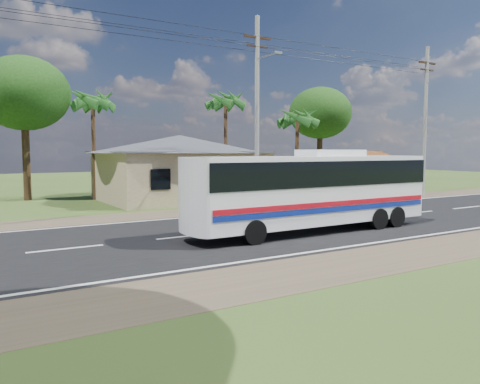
{
  "coord_description": "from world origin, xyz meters",
  "views": [
    {
      "loc": [
        -12.03,
        -16.38,
        3.32
      ],
      "look_at": [
        -1.49,
        1.0,
        1.54
      ],
      "focal_mm": 35.0,
      "sensor_mm": 36.0,
      "label": 1
    }
  ],
  "objects_px": {
    "coach_bus": "(314,185)",
    "person": "(370,191)",
    "motorcycle": "(370,194)",
    "waiting_shed": "(356,159)"
  },
  "relations": [
    {
      "from": "coach_bus",
      "to": "person",
      "type": "relative_size",
      "value": 6.43
    },
    {
      "from": "waiting_shed",
      "to": "motorcycle",
      "type": "distance_m",
      "value": 3.45
    },
    {
      "from": "person",
      "to": "coach_bus",
      "type": "bearing_deg",
      "value": 49.44
    },
    {
      "from": "motorcycle",
      "to": "person",
      "type": "bearing_deg",
      "value": 133.2
    },
    {
      "from": "person",
      "to": "motorcycle",
      "type": "bearing_deg",
      "value": -118.43
    },
    {
      "from": "coach_bus",
      "to": "motorcycle",
      "type": "relative_size",
      "value": 6.63
    },
    {
      "from": "coach_bus",
      "to": "motorcycle",
      "type": "height_order",
      "value": "coach_bus"
    },
    {
      "from": "coach_bus",
      "to": "person",
      "type": "distance_m",
      "value": 11.01
    },
    {
      "from": "coach_bus",
      "to": "motorcycle",
      "type": "distance_m",
      "value": 13.96
    },
    {
      "from": "coach_bus",
      "to": "motorcycle",
      "type": "xyz_separation_m",
      "value": [
        11.51,
        7.75,
        -1.5
      ]
    }
  ]
}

